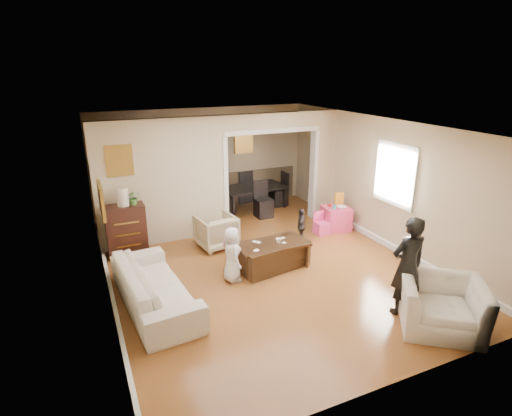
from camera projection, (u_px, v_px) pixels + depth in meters
name	position (u px, v px, depth m)	size (l,w,h in m)	color
floor	(260.00, 263.00, 7.82)	(7.00, 7.00, 0.00)	#985327
partition_left	(163.00, 182.00, 8.42)	(2.75, 0.18, 2.60)	#CAB294
partition_right	(322.00, 165.00, 9.90)	(0.55, 0.18, 2.60)	#CAB294
partition_header	(272.00, 121.00, 9.00)	(2.22, 0.18, 0.35)	#CAB294
window_pane	(395.00, 174.00, 8.02)	(0.03, 0.95, 1.10)	white
framed_art_partition	(119.00, 161.00, 7.83)	(0.45, 0.03, 0.55)	brown
framed_art_sofa_wall	(101.00, 200.00, 5.67)	(0.03, 0.55, 0.40)	brown
framed_art_alcove	(244.00, 142.00, 10.66)	(0.45, 0.03, 0.55)	brown
sofa	(155.00, 286.00, 6.35)	(2.29, 0.89, 0.67)	beige
armchair_back	(216.00, 231.00, 8.43)	(0.73, 0.75, 0.68)	tan
armchair_front	(442.00, 305.00, 5.79)	(1.11, 0.97, 0.72)	beige
dresser	(126.00, 231.00, 8.01)	(0.75, 0.42, 1.03)	#361410
table_lamp	(123.00, 197.00, 7.79)	(0.22, 0.22, 0.36)	beige
potted_plant	(133.00, 197.00, 7.88)	(0.26, 0.22, 0.29)	#3F7232
coffee_table	(272.00, 255.00, 7.58)	(1.31, 0.66, 0.49)	#371F11
coffee_cup	(278.00, 241.00, 7.48)	(0.10, 0.10, 0.09)	white
play_table	(336.00, 218.00, 9.36)	(0.56, 0.56, 0.54)	#E03B6B
cereal_box	(339.00, 199.00, 9.35)	(0.20, 0.07, 0.30)	yellow
cyan_cup	(334.00, 207.00, 9.18)	(0.08, 0.08, 0.08)	#23B3B0
toy_block	(329.00, 205.00, 9.32)	(0.08, 0.06, 0.05)	red
play_bowl	(342.00, 207.00, 9.18)	(0.21, 0.21, 0.05)	white
dining_table	(253.00, 198.00, 10.70)	(1.70, 0.95, 0.60)	black
adult_person	(408.00, 266.00, 6.02)	(0.57, 0.37, 1.55)	black
child_kneel_a	(232.00, 255.00, 7.05)	(0.48, 0.31, 0.98)	silver
child_kneel_b	(231.00, 247.00, 7.52)	(0.40, 0.31, 0.82)	pink
child_toddler	(301.00, 226.00, 8.59)	(0.45, 0.19, 0.77)	black
craft_papers	(265.00, 243.00, 7.48)	(0.79, 0.46, 0.00)	white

